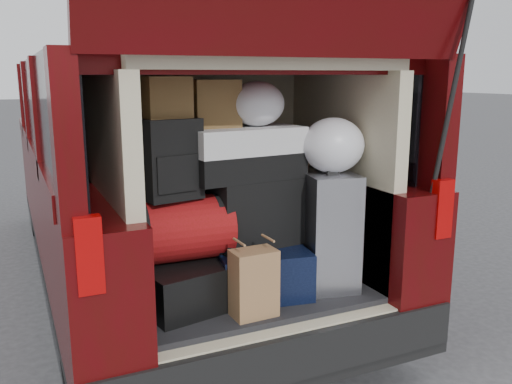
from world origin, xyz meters
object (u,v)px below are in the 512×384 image
red_duffel (180,228)px  twotone_duffel (244,153)px  black_soft_case (256,210)px  kraft_bag (254,283)px  black_hardshell (175,280)px  navy_hardshell (257,265)px  backpack (171,159)px  silver_roller (325,228)px

red_duffel → twotone_duffel: bearing=6.2°
black_soft_case → twotone_duffel: 0.32m
kraft_bag → black_hardshell: bearing=130.6°
black_hardshell → navy_hardshell: (0.45, -0.00, 0.01)m
black_hardshell → twotone_duffel: twotone_duffel is taller
navy_hardshell → backpack: size_ratio=1.48×
silver_roller → twotone_duffel: size_ratio=1.06×
black_soft_case → twotone_duffel: twotone_duffel is taller
silver_roller → red_duffel: bearing=-175.4°
kraft_bag → twotone_duffel: twotone_duffel is taller
kraft_bag → backpack: 0.71m
kraft_bag → twotone_duffel: 0.67m
backpack → twotone_duffel: (0.40, 0.06, -0.00)m
red_duffel → black_soft_case: size_ratio=1.00×
red_duffel → twotone_duffel: (0.36, 0.03, 0.35)m
navy_hardshell → kraft_bag: kraft_bag is taller
black_hardshell → navy_hardshell: size_ratio=0.98×
red_duffel → backpack: bearing=-141.0°
black_soft_case → backpack: 0.57m
red_duffel → twotone_duffel: size_ratio=0.84×
black_hardshell → silver_roller: (0.82, -0.10, 0.20)m
twotone_duffel → red_duffel: bearing=178.5°
navy_hardshell → red_duffel: 0.50m
black_hardshell → twotone_duffel: 0.74m
black_soft_case → silver_roller: bearing=-22.6°
kraft_bag → backpack: (-0.30, 0.28, 0.57)m
navy_hardshell → red_duffel: (-0.43, -0.01, 0.26)m
twotone_duffel → backpack: bearing=-177.8°
silver_roller → twotone_duffel: 0.62m
black_hardshell → black_soft_case: black_soft_case is taller
silver_roller → backpack: bearing=-173.1°
silver_roller → black_hardshell: bearing=-176.0°
twotone_duffel → navy_hardshell: bearing=-21.4°
black_hardshell → backpack: size_ratio=1.45×
navy_hardshell → twotone_duffel: (-0.06, 0.02, 0.61)m
navy_hardshell → black_soft_case: bearing=81.2°
black_hardshell → twotone_duffel: size_ratio=0.94×
black_hardshell → navy_hardshell: 0.45m
kraft_bag → backpack: bearing=135.5°
navy_hardshell → backpack: 0.77m
navy_hardshell → twotone_duffel: twotone_duffel is taller
kraft_bag → red_duffel: (-0.26, 0.31, 0.22)m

